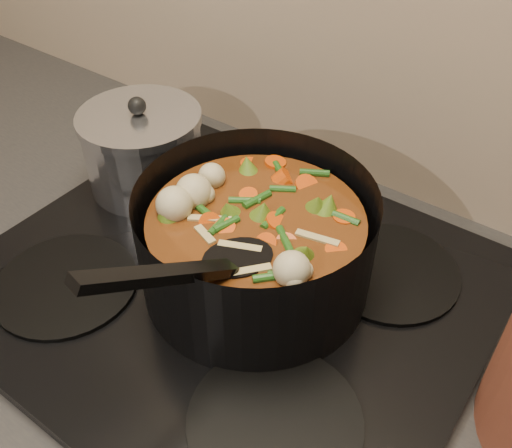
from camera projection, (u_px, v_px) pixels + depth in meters
The scene contains 3 objects.
stovetop at pixel (230, 284), 0.73m from camera, with size 0.62×0.54×0.03m.
stockpot at pixel (256, 244), 0.68m from camera, with size 0.37×0.43×0.21m.
saucepan at pixel (144, 149), 0.84m from camera, with size 0.18×0.18×0.15m.
Camera 1 is at (0.32, 1.54, 1.46)m, focal length 40.00 mm.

